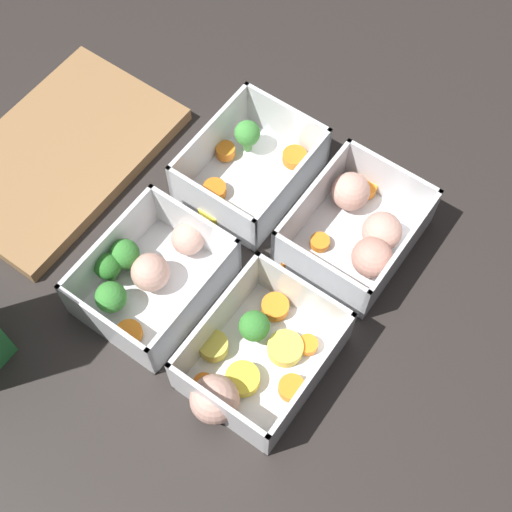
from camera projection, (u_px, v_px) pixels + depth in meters
The scene contains 6 objects.
ground_plane at pixel (256, 265), 0.79m from camera, with size 4.00×4.00×0.00m, color #282321.
container_near_left at pixel (250, 363), 0.72m from camera, with size 0.17×0.13×0.06m.
container_near_right at pixel (360, 229), 0.79m from camera, with size 0.16×0.12×0.06m.
container_far_left at pixel (148, 274), 0.76m from camera, with size 0.16×0.12×0.06m.
container_far_right at pixel (247, 169), 0.83m from camera, with size 0.16×0.12×0.06m.
cutting_board at pixel (60, 155), 0.85m from camera, with size 0.28×0.18×0.02m.
Camera 1 is at (-0.29, -0.21, 0.71)m, focal length 50.00 mm.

